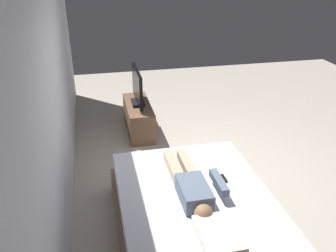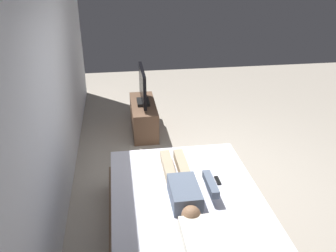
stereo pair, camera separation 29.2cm
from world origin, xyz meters
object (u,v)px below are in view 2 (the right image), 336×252
at_px(bed, 186,216).
at_px(pillow, 203,239).
at_px(person, 183,186).
at_px(tv_stand, 144,117).
at_px(remote, 218,180).
at_px(tv, 143,87).

height_order(bed, pillow, pillow).
distance_m(pillow, person, 0.73).
distance_m(bed, pillow, 0.78).
xyz_separation_m(bed, pillow, (-0.70, 0.00, 0.34)).
xyz_separation_m(pillow, tv_stand, (3.30, 0.23, -0.35)).
bearing_deg(remote, pillow, 156.92).
height_order(pillow, remote, pillow).
height_order(pillow, person, person).
distance_m(person, tv, 2.58).
distance_m(bed, remote, 0.50).
bearing_deg(bed, tv_stand, 4.97).
height_order(remote, tv, tv).
bearing_deg(remote, tv_stand, 13.97).
xyz_separation_m(bed, tv_stand, (2.60, 0.23, -0.01)).
distance_m(remote, tv, 2.50).
distance_m(bed, tv_stand, 2.61).
bearing_deg(tv, remote, -166.03).
height_order(remote, tv_stand, remote).
bearing_deg(bed, pillow, 180.00).
distance_m(pillow, tv_stand, 3.33).
bearing_deg(tv, tv_stand, 26.57).
bearing_deg(pillow, bed, 0.00).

